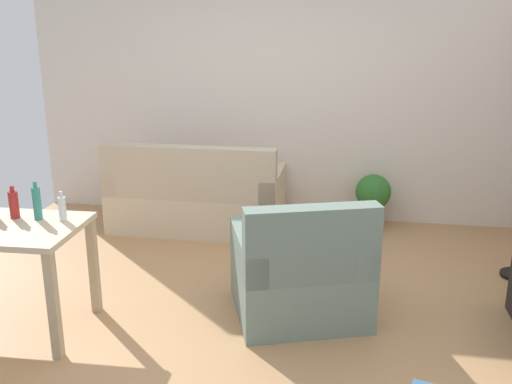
{
  "coord_description": "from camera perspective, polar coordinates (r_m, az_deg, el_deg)",
  "views": [
    {
      "loc": [
        0.85,
        -3.85,
        2.06
      ],
      "look_at": [
        0.1,
        0.5,
        0.75
      ],
      "focal_mm": 40.56,
      "sensor_mm": 36.0,
      "label": 1
    }
  ],
  "objects": [
    {
      "name": "wall_rear",
      "position": [
        6.15,
        1.79,
        9.9
      ],
      "size": [
        5.2,
        0.1,
        2.7
      ],
      "primitive_type": "cube",
      "color": "silver",
      "rests_on": "ground_plane"
    },
    {
      "name": "bottle_tall",
      "position": [
        4.19,
        -20.79,
        -1.0
      ],
      "size": [
        0.06,
        0.06,
        0.27
      ],
      "color": "teal",
      "rests_on": "desk"
    },
    {
      "name": "couch",
      "position": [
        5.92,
        -5.91,
        -0.77
      ],
      "size": [
        1.72,
        0.84,
        0.92
      ],
      "rotation": [
        0.0,
        0.0,
        3.14
      ],
      "color": "beige",
      "rests_on": "ground_plane"
    },
    {
      "name": "bottle_clear",
      "position": [
        4.11,
        -18.57,
        -1.54
      ],
      "size": [
        0.05,
        0.05,
        0.21
      ],
      "color": "silver",
      "rests_on": "desk"
    },
    {
      "name": "bottle_red",
      "position": [
        4.28,
        -22.77,
        -1.13
      ],
      "size": [
        0.06,
        0.06,
        0.23
      ],
      "color": "#AD2323",
      "rests_on": "desk"
    },
    {
      "name": "ground_plane",
      "position": [
        4.46,
        -2.4,
        -11.18
      ],
      "size": [
        5.2,
        4.4,
        0.02
      ],
      "primitive_type": "cube",
      "color": "tan"
    },
    {
      "name": "potted_plant",
      "position": [
        6.01,
        11.45,
        -0.53
      ],
      "size": [
        0.36,
        0.36,
        0.57
      ],
      "color": "brown",
      "rests_on": "ground_plane"
    },
    {
      "name": "armchair",
      "position": [
        4.18,
        4.44,
        -8.13
      ],
      "size": [
        1.12,
        1.09,
        0.92
      ],
      "rotation": [
        0.0,
        0.0,
        3.47
      ],
      "color": "slate",
      "rests_on": "ground_plane"
    }
  ]
}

